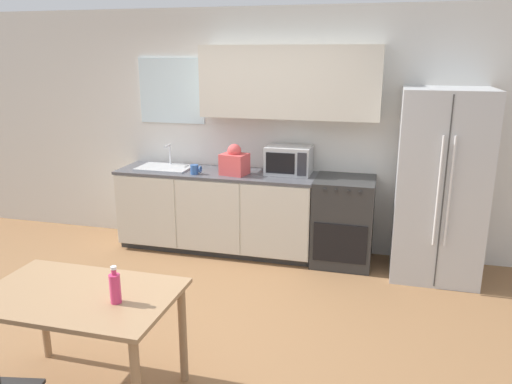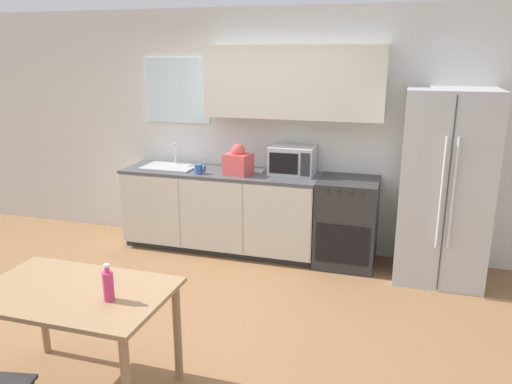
# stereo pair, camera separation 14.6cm
# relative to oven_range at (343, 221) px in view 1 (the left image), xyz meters

# --- Properties ---
(ground_plane) EXTENTS (12.00, 12.00, 0.00)m
(ground_plane) POSITION_rel_oven_range_xyz_m (-1.10, -1.60, -0.47)
(ground_plane) COLOR olive
(wall_back) EXTENTS (12.00, 0.38, 2.70)m
(wall_back) POSITION_rel_oven_range_xyz_m (-1.02, 0.30, 1.00)
(wall_back) COLOR silver
(wall_back) RESTS_ON ground_plane
(kitchen_counter) EXTENTS (2.25, 0.64, 0.93)m
(kitchen_counter) POSITION_rel_oven_range_xyz_m (-1.44, 0.00, 0.00)
(kitchen_counter) COLOR #333333
(kitchen_counter) RESTS_ON ground_plane
(oven_range) EXTENTS (0.63, 0.64, 0.94)m
(oven_range) POSITION_rel_oven_range_xyz_m (0.00, 0.00, 0.00)
(oven_range) COLOR #2D2D2D
(oven_range) RESTS_ON ground_plane
(refrigerator) EXTENTS (0.84, 0.78, 1.90)m
(refrigerator) POSITION_rel_oven_range_xyz_m (0.93, -0.06, 0.48)
(refrigerator) COLOR silver
(refrigerator) RESTS_ON ground_plane
(kitchen_sink) EXTENTS (0.60, 0.41, 0.25)m
(kitchen_sink) POSITION_rel_oven_range_xyz_m (-2.06, 0.01, 0.48)
(kitchen_sink) COLOR #B7BABC
(kitchen_sink) RESTS_ON kitchen_counter
(microwave) EXTENTS (0.49, 0.36, 0.31)m
(microwave) POSITION_rel_oven_range_xyz_m (-0.63, 0.10, 0.62)
(microwave) COLOR #B7BABC
(microwave) RESTS_ON kitchen_counter
(coffee_mug) EXTENTS (0.12, 0.09, 0.10)m
(coffee_mug) POSITION_rel_oven_range_xyz_m (-1.62, -0.17, 0.51)
(coffee_mug) COLOR #335999
(coffee_mug) RESTS_ON kitchen_counter
(grocery_bag_0) EXTENTS (0.31, 0.28, 0.34)m
(grocery_bag_0) POSITION_rel_oven_range_xyz_m (-1.20, -0.07, 0.60)
(grocery_bag_0) COLOR #D14C4C
(grocery_bag_0) RESTS_ON kitchen_counter
(dining_table) EXTENTS (1.23, 0.78, 0.76)m
(dining_table) POSITION_rel_oven_range_xyz_m (-1.42, -2.69, 0.18)
(dining_table) COLOR #997551
(dining_table) RESTS_ON ground_plane
(drink_bottle) EXTENTS (0.07, 0.07, 0.24)m
(drink_bottle) POSITION_rel_oven_range_xyz_m (-1.13, -2.73, 0.39)
(drink_bottle) COLOR #DB386B
(drink_bottle) RESTS_ON dining_table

